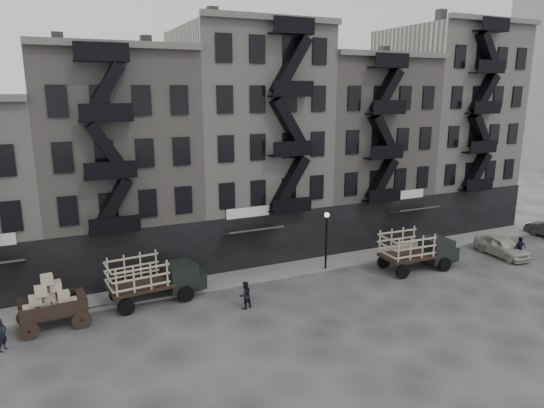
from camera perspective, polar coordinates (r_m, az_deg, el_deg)
name	(u,v)px	position (r m, az deg, el deg)	size (l,w,h in m)	color
ground	(306,291)	(31.79, 4.03, -10.14)	(140.00, 140.00, 0.00)	#38383A
sidewalk	(281,270)	(34.84, 1.04, -7.81)	(55.00, 2.50, 0.15)	slate
building_midwest	(116,164)	(35.92, -17.89, 4.47)	(10.00, 11.35, 16.20)	slate
building_center	(248,144)	(38.27, -2.90, 7.12)	(10.00, 11.35, 18.20)	#A19C94
building_mideast	(354,150)	(43.10, 9.62, 6.31)	(10.00, 11.35, 16.20)	slate
building_east	(443,129)	(49.27, 19.46, 8.36)	(10.00, 11.35, 19.20)	#A19C94
lamp_post	(326,233)	(34.36, 6.42, -3.42)	(0.36, 0.36, 4.28)	black
wagon	(50,298)	(29.06, -24.71, -10.00)	(3.75, 2.23, 3.05)	black
stake_truck_west	(154,275)	(30.54, -13.73, -8.16)	(5.95, 2.85, 2.90)	black
stake_truck_east	(418,247)	(36.21, 16.75, -4.90)	(5.90, 2.64, 2.91)	black
car_east	(502,246)	(41.69, 25.45, -4.54)	(1.82, 4.53, 1.55)	#B2AF9F
pedestrian_west	(2,335)	(28.10, -29.22, -13.28)	(0.63, 0.41, 1.72)	black
pedestrian_mid	(245,295)	(29.06, -3.20, -10.65)	(0.82, 0.64, 1.69)	black
policeman	(520,249)	(41.19, 27.13, -4.71)	(1.08, 0.45, 1.85)	black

